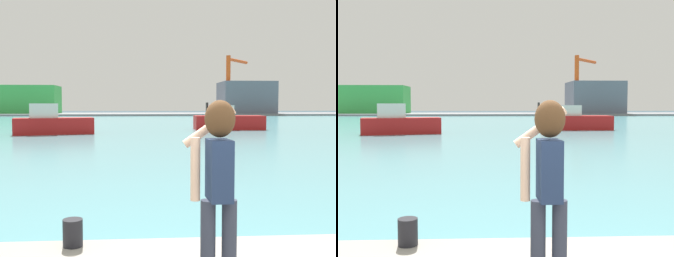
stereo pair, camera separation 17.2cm
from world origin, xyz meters
TOP-DOWN VIEW (x-y plane):
  - ground_plane at (0.00, 50.00)m, footprint 220.00×220.00m
  - harbor_water at (0.00, 52.00)m, footprint 140.00×100.00m
  - far_shore_dock at (0.00, 92.00)m, footprint 140.00×20.00m
  - person_photographer at (-0.24, 0.63)m, footprint 0.53×0.55m
  - harbor_bollard at (-1.76, 1.80)m, footprint 0.24×0.24m
  - boat_moored at (-8.01, 29.40)m, footprint 6.50×3.45m
  - boat_moored_2 at (7.43, 34.38)m, footprint 6.61×2.73m
  - warehouse_left at (-28.27, 93.51)m, footprint 15.57×8.83m
  - warehouse_right at (24.35, 89.95)m, footprint 12.18×10.64m
  - port_crane at (19.98, 86.99)m, footprint 6.92×8.08m

SIDE VIEW (x-z plane):
  - ground_plane at x=0.00m, z-range 0.00..0.00m
  - harbor_water at x=0.00m, z-range 0.00..0.02m
  - far_shore_dock at x=0.00m, z-range 0.00..0.43m
  - harbor_bollard at x=-1.76m, z-range 0.66..0.99m
  - boat_moored_2 at x=7.43m, z-range -0.29..2.05m
  - boat_moored at x=-8.01m, z-range -0.33..2.15m
  - person_photographer at x=-0.24m, z-range 0.86..2.60m
  - warehouse_left at x=-28.27m, z-range 0.43..6.99m
  - warehouse_right at x=24.35m, z-range 0.43..7.87m
  - port_crane at x=19.98m, z-range 1.96..15.14m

